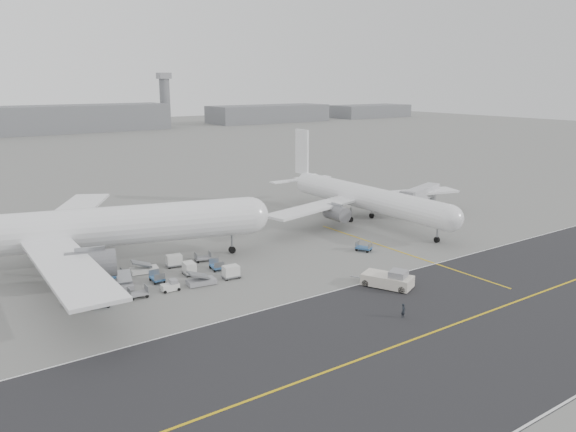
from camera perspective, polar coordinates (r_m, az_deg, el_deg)
ground at (r=70.41m, az=-3.00°, el=-8.83°), size 700.00×700.00×0.00m
taxiway at (r=60.46m, az=10.53°, el=-12.99°), size 220.00×59.00×0.03m
horizon_buildings at (r=322.98m, az=-23.50°, el=7.73°), size 520.00×28.00×28.00m
control_tower at (r=347.51m, az=-12.39°, el=11.56°), size 7.00×7.00×31.25m
airliner_a at (r=86.38m, az=-21.38°, el=-1.33°), size 58.85×57.58×20.77m
airliner_b at (r=110.57m, az=7.59°, el=1.95°), size 46.97×47.49×16.38m
pushback_tug at (r=76.38m, az=10.19°, el=-6.38°), size 5.62×8.53×2.47m
jet_bridge at (r=119.10m, az=13.35°, el=2.13°), size 14.81×7.34×5.58m
gse_cluster at (r=79.59m, az=-13.03°, el=-6.47°), size 27.54×19.26×1.89m
stray_dolly at (r=91.72m, az=7.68°, el=-3.54°), size 2.43×2.89×1.53m
ground_crew_a at (r=67.32m, az=11.65°, el=-9.40°), size 0.71×0.57×1.71m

